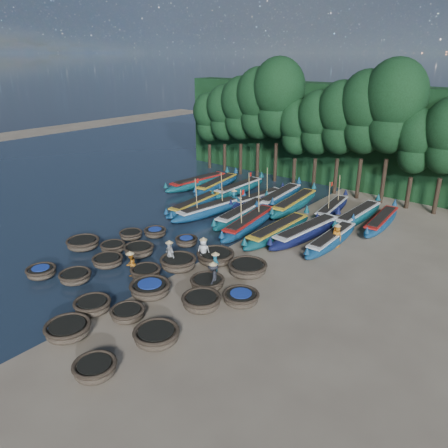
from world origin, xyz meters
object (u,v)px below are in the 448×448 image
Objects in this scene: long_boat_4 at (243,213)px; coracle_3 at (68,330)px; long_boat_5 at (250,223)px; coracle_15 at (113,247)px; long_boat_6 at (278,231)px; long_boat_11 at (239,188)px; coracle_12 at (146,272)px; fisherman_5 at (234,200)px; fisherman_3 at (213,276)px; fisherman_6 at (337,235)px; coracle_13 at (150,289)px; coracle_14 at (201,302)px; long_boat_7 at (307,232)px; coracle_16 at (139,250)px; coracle_20 at (131,235)px; coracle_23 at (215,257)px; coracle_24 at (247,268)px; long_boat_17 at (381,221)px; coracle_11 at (108,261)px; coracle_5 at (41,272)px; long_boat_14 at (294,203)px; long_boat_16 at (358,216)px; long_boat_3 at (210,209)px; coracle_8 at (128,313)px; fisherman_4 at (170,254)px; coracle_7 at (93,306)px; coracle_10 at (83,243)px; long_boat_10 at (217,185)px; coracle_9 at (156,335)px; coracle_22 at (186,241)px; long_boat_2 at (195,204)px; coracle_19 at (241,298)px; fisherman_0 at (204,250)px; long_boat_13 at (279,197)px; long_boat_15 at (332,209)px; coracle_17 at (178,263)px; long_boat_8 at (332,239)px; coracle_18 at (207,283)px; coracle_4 at (95,369)px; fisherman_1 at (216,264)px.

coracle_3 is at bearing -86.28° from long_boat_4.
long_boat_5 is (-1.29, 16.60, 0.17)m from coracle_3.
long_boat_5 reaches higher than coracle_15.
long_boat_6 is 1.05× the size of long_boat_11.
coracle_12 is 13.81m from fisherman_5.
fisherman_3 reaches higher than fisherman_6.
coracle_13 is 3.22m from coracle_14.
long_boat_11 is (-10.63, 5.73, -0.04)m from long_boat_7.
long_boat_6 is (-2.05, 10.75, 0.12)m from coracle_14.
coracle_16 is 3.04m from coracle_20.
coracle_23 is at bearing -71.36° from long_boat_4.
coracle_3 is 0.88× the size of coracle_24.
coracle_14 is 0.84× the size of coracle_23.
coracle_15 is 20.47m from long_boat_17.
coracle_5 is at bearing -117.95° from coracle_11.
long_boat_14 reaches higher than long_boat_16.
long_boat_3 is at bearing 177.08° from long_boat_6.
fisherman_3 is at bearing -108.53° from long_boat_17.
fisherman_4 reaches higher than coracle_8.
coracle_7 is at bearing -102.51° from long_boat_16.
long_boat_17 reaches higher than coracle_10.
coracle_13 is at bearing -70.01° from long_boat_10.
coracle_20 is (-5.38, 3.32, -0.04)m from coracle_12.
fisherman_6 reaches higher than long_boat_10.
long_boat_10 reaches higher than coracle_16.
coracle_9 reaches higher than coracle_22.
long_boat_2 is (0.59, 10.91, 0.10)m from coracle_10.
long_boat_14 is (-5.69, 15.26, 0.19)m from coracle_19.
fisherman_0 is at bearing 73.04° from fisherman_4.
long_boat_13 reaches higher than coracle_8.
coracle_20 is 0.24× the size of long_boat_5.
coracle_13 is 18.95m from long_boat_15.
coracle_17 is 0.30× the size of long_boat_8.
long_boat_13 is at bearing 107.98° from coracle_18.
long_boat_7 is (1.93, 15.04, 0.21)m from coracle_8.
coracle_11 is (-8.07, 6.71, -0.04)m from coracle_4.
long_boat_8 is (7.99, 6.46, 0.16)m from coracle_22.
coracle_20 is 8.66m from fisherman_1.
coracle_11 is 15.39m from long_boat_8.
long_boat_5 reaches higher than long_boat_17.
coracle_23 reaches higher than coracle_20.
long_boat_17 is at bearing 24.74° from long_boat_4.
long_boat_17 is (14.63, 17.13, 0.09)m from coracle_10.
coracle_16 is at bearing 144.16° from coracle_9.
coracle_12 is at bearing -101.05° from fisherman_3.
fisherman_0 reaches higher than long_boat_16.
coracle_12 is 11.52m from long_boat_3.
long_boat_14 is 4.53× the size of fisherman_5.
coracle_4 is 24.79m from long_boat_15.
coracle_14 is 0.28× the size of long_boat_17.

